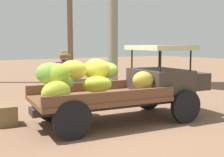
{
  "coord_description": "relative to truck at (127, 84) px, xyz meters",
  "views": [
    {
      "loc": [
        -4.02,
        -5.52,
        1.85
      ],
      "look_at": [
        -0.19,
        0.07,
        1.06
      ],
      "focal_mm": 46.61,
      "sensor_mm": 36.0,
      "label": 1
    }
  ],
  "objects": [
    {
      "name": "farmer",
      "position": [
        -0.99,
        1.39,
        0.06
      ],
      "size": [
        0.52,
        0.49,
        1.69
      ],
      "rotation": [
        0.0,
        0.0,
        -1.76
      ],
      "color": "#3C4C43",
      "rests_on": "ground"
    },
    {
      "name": "truck",
      "position": [
        0.0,
        0.0,
        0.0
      ],
      "size": [
        4.62,
        2.26,
        1.83
      ],
      "rotation": [
        0.0,
        0.0,
        -0.14
      ],
      "color": "#3E332C",
      "rests_on": "ground"
    },
    {
      "name": "ground_plane",
      "position": [
        -0.2,
        0.02,
        -0.9
      ],
      "size": [
        60.0,
        60.0,
        0.0
      ],
      "primitive_type": "plane",
      "color": "#835F46"
    },
    {
      "name": "wooden_crate",
      "position": [
        -2.55,
        1.3,
        -0.67
      ],
      "size": [
        0.56,
        0.58,
        0.46
      ],
      "primitive_type": "cube",
      "rotation": [
        0.0,
        0.0,
        1.44
      ],
      "color": "olive",
      "rests_on": "ground"
    }
  ]
}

